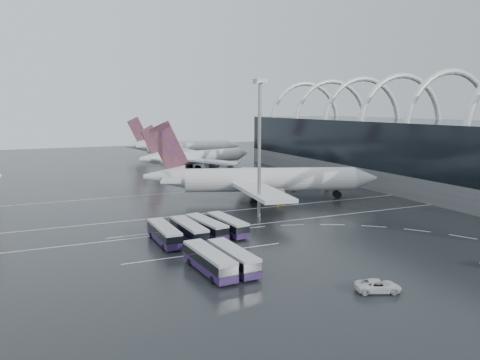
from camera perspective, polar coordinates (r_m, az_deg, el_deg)
name	(u,v)px	position (r m, az deg, el deg)	size (l,w,h in m)	color
ground	(284,219)	(103.45, 5.33, -4.73)	(420.00, 420.00, 0.00)	black
terminal	(428,151)	(155.05, 21.90, 3.30)	(42.00, 160.00, 34.90)	slate
lane_marking_near	(288,221)	(101.76, 5.89, -4.96)	(120.00, 0.25, 0.01)	white
lane_marking_mid	(259,208)	(113.78, 2.37, -3.43)	(120.00, 0.25, 0.01)	white
lane_marking_far	(217,190)	(138.93, -2.77, -1.17)	(120.00, 0.25, 0.01)	white
bus_bay_line_south	(205,253)	(79.73, -4.24, -8.89)	(28.00, 0.25, 0.01)	white
bus_bay_line_north	(178,230)	(94.34, -7.56, -6.11)	(28.00, 0.25, 0.01)	white
airliner_main	(259,180)	(122.61, 2.28, -0.04)	(60.14, 52.16, 20.94)	silver
airliner_gate_b	(196,158)	(184.77, -5.41, 2.72)	(50.76, 45.01, 17.89)	silver
airliner_gate_c	(181,147)	(229.18, -7.15, 4.01)	(55.23, 50.28, 19.71)	silver
bus_row_near_a	(164,233)	(85.95, -9.23, -6.44)	(3.32, 13.06, 3.20)	#25133D
bus_row_near_b	(189,230)	(87.37, -6.27, -6.12)	(3.61, 13.15, 3.21)	#25133D
bus_row_near_c	(206,227)	(89.88, -4.14, -5.69)	(4.61, 12.89, 3.10)	#25133D
bus_row_near_d	(227,225)	(91.22, -1.56, -5.46)	(4.02, 12.77, 3.09)	#25133D
bus_row_far_a	(209,260)	(70.45, -3.78, -9.76)	(3.89, 13.58, 3.30)	#25133D
bus_row_far_b	(233,258)	(71.84, -0.85, -9.44)	(3.62, 12.93, 3.15)	#25133D
van_curve_a	(378,286)	(66.22, 16.47, -12.27)	(2.79, 6.05, 1.68)	silver
floodlight_mast	(260,132)	(101.75, 2.39, 5.90)	(2.31, 2.31, 30.20)	gray
gse_cart_belly_b	(292,189)	(137.23, 6.40, -1.06)	(2.42, 1.43, 1.32)	slate
gse_cart_belly_c	(279,202)	(118.14, 4.82, -2.73)	(2.02, 1.19, 1.10)	gold
gse_cart_belly_d	(325,188)	(139.58, 10.35, -0.99)	(2.40, 1.42, 1.31)	slate
gse_cart_belly_e	(276,186)	(141.37, 4.42, -0.79)	(1.98, 1.17, 1.08)	gold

